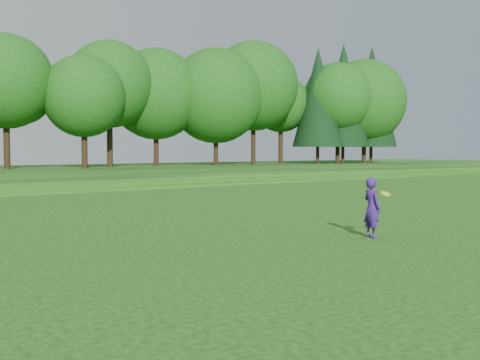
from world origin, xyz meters
TOP-DOWN VIEW (x-y plane):
  - ground at (0.00, 0.00)m, footprint 140.00×140.00m
  - walking_path at (0.00, 20.00)m, footprint 130.00×1.60m
  - woman at (-0.06, 0.35)m, footprint 0.48×0.76m

SIDE VIEW (x-z plane):
  - ground at x=0.00m, z-range 0.00..0.00m
  - walking_path at x=0.00m, z-range 0.00..0.04m
  - woman at x=-0.06m, z-range 0.00..1.50m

